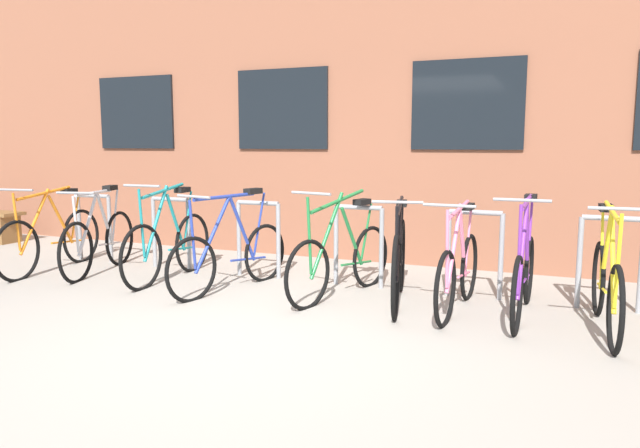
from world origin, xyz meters
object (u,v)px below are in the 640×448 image
at_px(bicycle_black, 399,261).
at_px(bicycle_green, 342,259).
at_px(bicycle_teal, 169,245).
at_px(bicycle_silver, 99,240).
at_px(bicycle_pink, 458,271).
at_px(bicycle_purple, 524,274).
at_px(bicycle_blue, 231,254).
at_px(bicycle_yellow, 607,285).
at_px(bicycle_orange, 51,239).

distance_m(bicycle_black, bicycle_green, 0.58).
bearing_deg(bicycle_teal, bicycle_silver, -179.71).
xyz_separation_m(bicycle_silver, bicycle_pink, (4.18, -0.02, -0.01)).
bearing_deg(bicycle_purple, bicycle_teal, -179.58).
bearing_deg(bicycle_black, bicycle_blue, -173.57).
height_order(bicycle_yellow, bicycle_black, bicycle_yellow).
xyz_separation_m(bicycle_pink, bicycle_green, (-1.16, 0.08, 0.01)).
xyz_separation_m(bicycle_silver, bicycle_orange, (-0.60, -0.14, 0.00)).
bearing_deg(bicycle_orange, bicycle_blue, 0.08).
height_order(bicycle_blue, bicycle_pink, bicycle_blue).
height_order(bicycle_blue, bicycle_orange, bicycle_blue).
relative_size(bicycle_silver, bicycle_purple, 0.97).
bearing_deg(bicycle_black, bicycle_orange, -177.30).
bearing_deg(bicycle_yellow, bicycle_green, 175.26).
xyz_separation_m(bicycle_green, bicycle_purple, (1.71, -0.03, 0.00)).
distance_m(bicycle_teal, bicycle_pink, 3.19).
relative_size(bicycle_yellow, bicycle_orange, 0.96).
height_order(bicycle_silver, bicycle_orange, bicycle_orange).
distance_m(bicycle_pink, bicycle_purple, 0.56).
height_order(bicycle_teal, bicycle_silver, bicycle_teal).
distance_m(bicycle_blue, bicycle_orange, 2.48).
bearing_deg(bicycle_yellow, bicycle_purple, 165.44).
height_order(bicycle_green, bicycle_orange, bicycle_green).
height_order(bicycle_yellow, bicycle_orange, bicycle_yellow).
distance_m(bicycle_teal, bicycle_black, 2.62).
xyz_separation_m(bicycle_teal, bicycle_pink, (3.19, -0.02, -0.02)).
relative_size(bicycle_pink, bicycle_orange, 0.91).
bearing_deg(bicycle_black, bicycle_silver, -179.07).
distance_m(bicycle_blue, bicycle_black, 1.74).
bearing_deg(bicycle_blue, bicycle_black, 6.43).
relative_size(bicycle_black, bicycle_green, 1.03).
height_order(bicycle_purple, bicycle_orange, bicycle_purple).
height_order(bicycle_black, bicycle_purple, bicycle_purple).
distance_m(bicycle_silver, bicycle_black, 3.61).
xyz_separation_m(bicycle_blue, bicycle_orange, (-2.48, -0.00, 0.01)).
relative_size(bicycle_silver, bicycle_blue, 0.97).
bearing_deg(bicycle_purple, bicycle_green, 179.06).
bearing_deg(bicycle_teal, bicycle_green, 1.56).
height_order(bicycle_teal, bicycle_green, bicycle_teal).
xyz_separation_m(bicycle_silver, bicycle_blue, (1.87, -0.14, -0.01)).
relative_size(bicycle_teal, bicycle_yellow, 0.98).
bearing_deg(bicycle_orange, bicycle_green, 3.17).
bearing_deg(bicycle_green, bicycle_purple, -0.94).
relative_size(bicycle_teal, bicycle_pink, 1.04).
distance_m(bicycle_silver, bicycle_green, 3.02).
relative_size(bicycle_silver, bicycle_yellow, 0.96).
height_order(bicycle_silver, bicycle_blue, bicycle_blue).
relative_size(bicycle_blue, bicycle_orange, 0.95).
height_order(bicycle_teal, bicycle_orange, bicycle_teal).
height_order(bicycle_pink, bicycle_green, bicycle_green).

